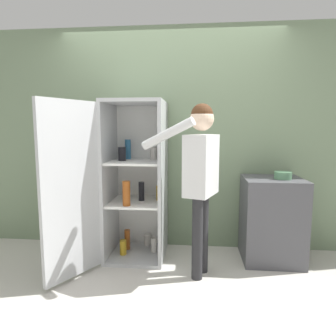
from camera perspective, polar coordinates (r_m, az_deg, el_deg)
The scene contains 6 objects.
ground_plane at distance 2.91m, azimuth -1.22°, elevation -21.34°, with size 12.00×12.00×0.00m, color beige.
wall_back at distance 3.52m, azimuth 0.61°, elevation 5.44°, with size 7.00×0.06×2.55m.
refrigerator at distance 3.20m, azimuth -8.23°, elevation -2.75°, with size 0.97×1.18×1.69m.
person at distance 2.78m, azimuth 6.19°, elevation 0.11°, with size 0.72×0.50×1.63m.
counter at distance 3.41m, azimuth 19.14°, elevation -9.23°, with size 0.61×0.57×0.89m.
bowl at distance 3.29m, azimuth 21.06°, elevation -1.32°, with size 0.17×0.17×0.08m.
Camera 1 is at (0.30, -2.53, 1.40)m, focal length 32.00 mm.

